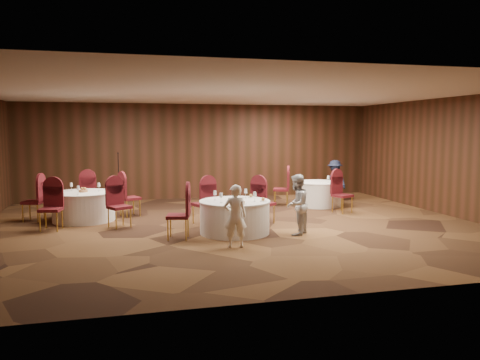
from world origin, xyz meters
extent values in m
plane|color=black|center=(0.00, 0.00, 0.00)|extent=(12.00, 12.00, 0.00)
plane|color=silver|center=(0.00, 0.00, 3.20)|extent=(12.00, 12.00, 0.00)
plane|color=black|center=(0.00, 5.00, 1.60)|extent=(12.00, 0.00, 12.00)
plane|color=black|center=(0.00, -5.00, 1.60)|extent=(12.00, 0.00, 12.00)
plane|color=black|center=(6.00, 0.00, 1.60)|extent=(0.00, 10.00, 10.00)
cylinder|color=silver|center=(-0.15, -0.74, 0.36)|extent=(1.56, 1.56, 0.72)
cylinder|color=silver|center=(-0.15, -0.74, 0.72)|extent=(1.59, 1.59, 0.03)
cylinder|color=silver|center=(-3.57, 1.63, 0.36)|extent=(1.54, 1.54, 0.72)
cylinder|color=silver|center=(-3.57, 1.63, 0.72)|extent=(1.58, 1.58, 0.03)
cylinder|color=silver|center=(3.25, 2.43, 0.36)|extent=(1.42, 1.42, 0.72)
cylinder|color=silver|center=(3.25, 2.43, 0.72)|extent=(1.45, 1.45, 0.03)
cylinder|color=silver|center=(0.25, -0.95, 0.74)|extent=(0.06, 0.06, 0.01)
cylinder|color=silver|center=(0.25, -0.95, 0.80)|extent=(0.01, 0.01, 0.11)
cone|color=silver|center=(0.25, -0.95, 0.91)|extent=(0.08, 0.08, 0.10)
cylinder|color=silver|center=(0.19, -0.39, 0.74)|extent=(0.06, 0.06, 0.01)
cylinder|color=silver|center=(0.19, -0.39, 0.80)|extent=(0.01, 0.01, 0.11)
cone|color=silver|center=(0.19, -0.39, 0.91)|extent=(0.08, 0.08, 0.10)
cylinder|color=silver|center=(-0.51, -0.95, 0.74)|extent=(0.06, 0.06, 0.01)
cylinder|color=silver|center=(-0.51, -0.95, 0.80)|extent=(0.01, 0.01, 0.11)
cone|color=silver|center=(-0.51, -0.95, 0.91)|extent=(0.08, 0.08, 0.10)
cylinder|color=silver|center=(-0.27, -1.15, 0.74)|extent=(0.06, 0.06, 0.01)
cylinder|color=silver|center=(-0.27, -1.15, 0.80)|extent=(0.01, 0.01, 0.11)
cone|color=silver|center=(-0.27, -1.15, 0.91)|extent=(0.08, 0.08, 0.10)
cylinder|color=silver|center=(-0.57, -0.55, 0.74)|extent=(0.06, 0.06, 0.01)
cylinder|color=silver|center=(-0.57, -0.55, 0.80)|extent=(0.01, 0.01, 0.11)
cone|color=silver|center=(-0.57, -0.55, 0.91)|extent=(0.08, 0.08, 0.10)
cylinder|color=white|center=(-0.11, -1.29, 0.75)|extent=(0.15, 0.15, 0.01)
sphere|color=#9E6B33|center=(-0.11, -1.29, 0.79)|extent=(0.08, 0.08, 0.08)
cylinder|color=white|center=(0.44, -0.98, 0.75)|extent=(0.15, 0.15, 0.01)
sphere|color=#9E6B33|center=(0.44, -0.98, 0.79)|extent=(0.08, 0.08, 0.08)
cylinder|color=white|center=(0.33, -0.35, 0.75)|extent=(0.15, 0.15, 0.01)
sphere|color=#9E6B33|center=(0.33, -0.35, 0.79)|extent=(0.08, 0.08, 0.08)
cylinder|color=silver|center=(-3.19, 1.75, 0.74)|extent=(0.06, 0.06, 0.01)
cylinder|color=silver|center=(-3.19, 1.75, 0.80)|extent=(0.01, 0.01, 0.11)
cone|color=silver|center=(-3.19, 1.75, 0.91)|extent=(0.08, 0.08, 0.10)
cylinder|color=silver|center=(-3.89, 1.96, 0.74)|extent=(0.06, 0.06, 0.01)
cylinder|color=silver|center=(-3.89, 1.96, 0.80)|extent=(0.01, 0.01, 0.11)
cone|color=silver|center=(-3.89, 1.96, 0.91)|extent=(0.08, 0.08, 0.10)
cylinder|color=silver|center=(-3.65, 1.19, 0.74)|extent=(0.06, 0.06, 0.01)
cylinder|color=silver|center=(-3.65, 1.19, 0.80)|extent=(0.01, 0.01, 0.11)
cone|color=silver|center=(-3.65, 1.19, 0.91)|extent=(0.08, 0.08, 0.10)
cylinder|color=#8E5E38|center=(-3.57, 1.63, 0.77)|extent=(0.22, 0.22, 0.06)
sphere|color=#9E6B33|center=(-3.60, 1.65, 0.83)|extent=(0.07, 0.07, 0.07)
sphere|color=#9E6B33|center=(-3.53, 1.61, 0.83)|extent=(0.07, 0.07, 0.07)
cylinder|color=silver|center=(3.43, 2.15, 0.74)|extent=(0.06, 0.06, 0.01)
cylinder|color=silver|center=(3.43, 2.15, 0.80)|extent=(0.01, 0.01, 0.11)
cone|color=silver|center=(3.43, 2.15, 0.91)|extent=(0.08, 0.08, 0.10)
cylinder|color=black|center=(-2.71, 3.77, 0.01)|extent=(0.24, 0.24, 0.02)
cylinder|color=black|center=(-2.71, 3.77, 0.84)|extent=(0.02, 0.02, 1.63)
cylinder|color=black|center=(-2.71, 3.82, 1.62)|extent=(0.04, 0.12, 0.04)
imported|color=white|center=(-0.45, -2.01, 0.63)|extent=(0.48, 0.34, 1.25)
imported|color=#BBBBC0|center=(1.14, -1.22, 0.67)|extent=(0.81, 0.83, 1.34)
imported|color=black|center=(4.21, 3.32, 0.67)|extent=(0.83, 1.00, 1.34)
camera|label=1|loc=(-2.53, -10.81, 2.29)|focal=35.00mm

